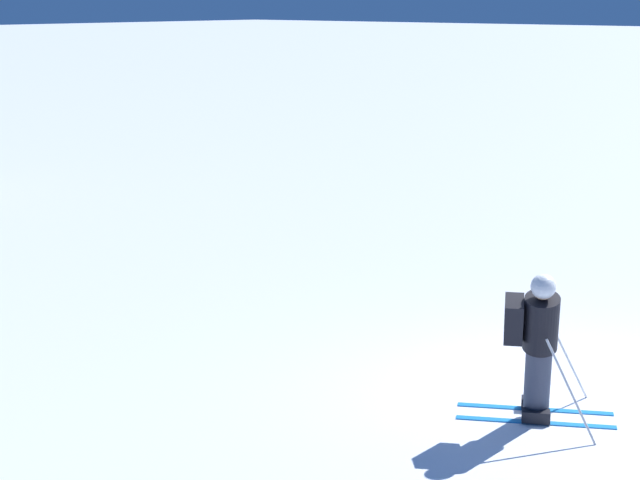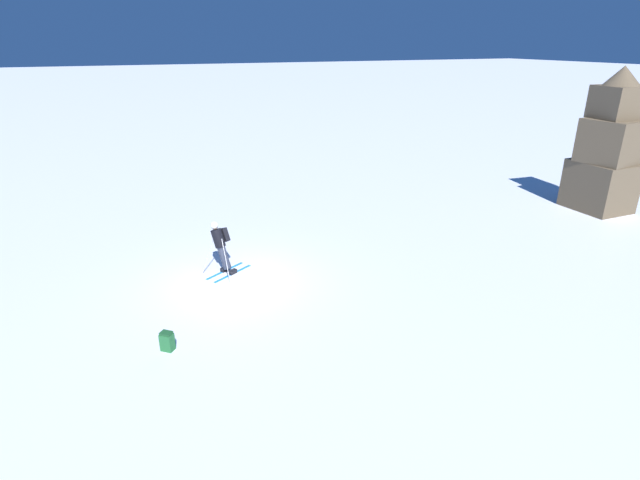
{
  "view_description": "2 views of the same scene",
  "coord_description": "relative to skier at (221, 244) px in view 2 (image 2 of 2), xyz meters",
  "views": [
    {
      "loc": [
        -9.92,
        -5.0,
        4.15
      ],
      "look_at": [
        -1.04,
        2.65,
        1.5
      ],
      "focal_mm": 60.0,
      "sensor_mm": 36.0,
      "label": 1
    },
    {
      "loc": [
        13.79,
        -3.07,
        7.0
      ],
      "look_at": [
        0.33,
        2.75,
        1.09
      ],
      "focal_mm": 28.0,
      "sensor_mm": 36.0,
      "label": 2
    }
  ],
  "objects": [
    {
      "name": "spare_backpack",
      "position": [
        3.96,
        -2.27,
        -0.66
      ],
      "size": [
        0.36,
        0.37,
        0.5
      ],
      "rotation": [
        0.0,
        0.0,
        3.99
      ],
      "color": "#236633",
      "rests_on": "ground"
    },
    {
      "name": "rock_pillar",
      "position": [
        0.32,
        16.64,
        1.63
      ],
      "size": [
        2.39,
        2.1,
        6.04
      ],
      "color": "brown",
      "rests_on": "ground"
    },
    {
      "name": "ground_plane",
      "position": [
        1.02,
        0.13,
        -0.9
      ],
      "size": [
        300.0,
        300.0,
        0.0
      ],
      "primitive_type": "plane",
      "color": "white"
    },
    {
      "name": "skier",
      "position": [
        0.0,
        0.0,
        0.0
      ],
      "size": [
        1.51,
        1.6,
        1.67
      ],
      "rotation": [
        0.0,
        0.0,
        0.54
      ],
      "color": "#1E7AC6",
      "rests_on": "ground"
    }
  ]
}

